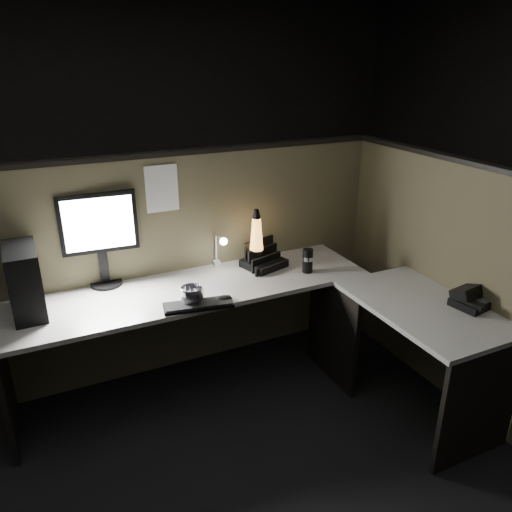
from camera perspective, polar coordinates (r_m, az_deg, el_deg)
name	(u,v)px	position (r m, az deg, el deg)	size (l,w,h in m)	color
floor	(255,433)	(3.14, -0.13, -19.62)	(6.00, 6.00, 0.00)	black
room_shell	(255,162)	(2.39, -0.17, 10.70)	(6.00, 6.00, 6.00)	silver
partition_back	(198,262)	(3.48, -6.69, -0.72)	(2.66, 0.06, 1.50)	brown
partition_right	(430,273)	(3.49, 19.31, -1.84)	(0.06, 1.66, 1.50)	brown
desk	(264,322)	(3.05, 0.89, -7.59)	(2.60, 1.60, 0.73)	#ABA9A1
pc_tower	(25,281)	(3.05, -24.92, -2.61)	(0.17, 0.37, 0.39)	black
monitor	(99,231)	(3.20, -17.46, 2.79)	(0.46, 0.20, 0.60)	black
keyboard	(198,305)	(2.92, -6.60, -5.61)	(0.40, 0.13, 0.02)	black
mouse	(224,299)	(2.96, -3.67, -4.89)	(0.10, 0.07, 0.04)	black
clip_lamp	(220,249)	(3.35, -4.15, 0.78)	(0.05, 0.19, 0.25)	silver
organizer	(263,260)	(3.43, 0.82, -0.47)	(0.31, 0.29, 0.20)	black
lava_lamp	(256,244)	(3.36, 0.05, 1.40)	(0.11, 0.11, 0.41)	black
travel_mug	(308,261)	(3.34, 5.92, -0.54)	(0.07, 0.07, 0.16)	black
steel_mug	(192,296)	(2.94, -7.34, -4.52)	(0.14, 0.14, 0.11)	#B0B0B7
figurine	(274,258)	(3.47, 2.07, -0.20)	(0.05, 0.05, 0.05)	orange
pinned_paper	(162,189)	(3.21, -10.70, 7.57)	(0.21, 0.00, 0.30)	white
desk_phone	(470,298)	(3.16, 23.31, -4.43)	(0.24, 0.24, 0.13)	black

